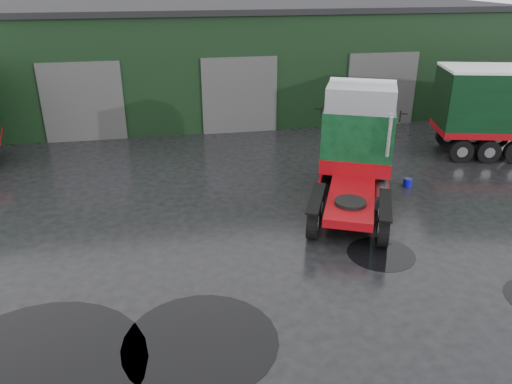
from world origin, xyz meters
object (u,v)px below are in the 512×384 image
(tree_back_a, at_px, (104,17))
(hero_tractor, at_px, (355,155))
(tree_back_b, at_px, (304,27))
(wash_bucket, at_px, (408,183))
(warehouse, at_px, (225,56))

(tree_back_a, bearing_deg, hero_tractor, -68.29)
(tree_back_b, bearing_deg, hero_tractor, -101.78)
(hero_tractor, bearing_deg, tree_back_a, 135.35)
(tree_back_b, bearing_deg, wash_bucket, -95.67)
(wash_bucket, distance_m, tree_back_a, 28.58)
(warehouse, distance_m, wash_bucket, 16.04)
(hero_tractor, xyz_separation_m, tree_back_a, (-10.50, 26.38, 2.60))
(warehouse, relative_size, hero_tractor, 4.68)
(hero_tractor, bearing_deg, warehouse, 122.32)
(hero_tractor, xyz_separation_m, wash_bucket, (3.04, 1.62, -1.98))
(warehouse, bearing_deg, hero_tractor, -81.32)
(hero_tractor, distance_m, tree_back_a, 28.51)
(tree_back_a, xyz_separation_m, tree_back_b, (16.00, 0.00, -1.00))
(tree_back_a, bearing_deg, warehouse, -51.34)
(hero_tractor, bearing_deg, tree_back_b, 101.86)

